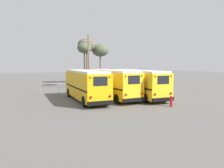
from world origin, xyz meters
name	(u,v)px	position (x,y,z in m)	size (l,w,h in m)	color
ground_plane	(109,97)	(0.00, 0.00, 0.00)	(160.00, 160.00, 0.00)	#5B5956
school_bus_0	(86,84)	(-3.18, -1.14, 1.79)	(2.72, 9.66, 3.29)	#EAAA0F
school_bus_1	(111,83)	(0.00, -0.77, 1.79)	(3.00, 9.85, 3.29)	yellow
school_bus_2	(137,82)	(3.18, -1.12, 1.77)	(2.87, 10.97, 3.26)	yellow
utility_pole	(89,61)	(0.63, 9.33, 4.45)	(1.80, 0.29, 8.58)	#75604C
bare_tree_0	(100,50)	(6.19, 18.63, 6.73)	(3.46, 3.46, 8.09)	brown
bare_tree_1	(84,49)	(0.98, 12.70, 6.59)	(2.43, 2.43, 7.63)	#473323
bare_tree_2	(87,45)	(3.20, 18.37, 7.65)	(3.55, 3.55, 9.06)	brown
fence_line	(93,85)	(0.00, 5.61, 0.98)	(14.42, 0.06, 1.42)	#939399
fire_hydrant	(171,101)	(3.06, -7.63, 0.52)	(0.24, 0.24, 1.03)	#B21414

